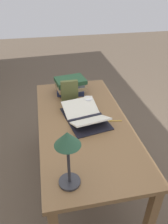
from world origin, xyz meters
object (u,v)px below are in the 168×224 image
Objects in this scene: book_stack_tall at (71,86)px; pencil at (112,121)px; open_book at (85,116)px; reading_lamp at (68,146)px; book_standing_upright at (70,92)px; coffee_mug at (88,102)px.

pencil is (-0.59, -0.27, -0.08)m from book_stack_tall.
open_book is at bearing -174.04° from book_stack_tall.
reading_lamp is 0.78m from pencil.
book_standing_upright is at bearing -8.29° from reading_lamp.
book_stack_tall is 1.19m from reading_lamp.
open_book is 0.24m from pencil.
open_book is 0.32m from book_standing_upright.
pencil is at bearing -121.43° from open_book.
open_book is 1.32× the size of reading_lamp.
coffee_mug is (0.86, -0.29, -0.25)m from reading_lamp.
pencil is (-0.37, -0.31, -0.11)m from book_standing_upright.
book_stack_tall is at bearing 21.81° from coffee_mug.
book_stack_tall is 3.21× the size of coffee_mug.
book_stack_tall is at bearing 25.00° from pencil.
book_stack_tall is 0.83× the size of reading_lamp.
coffee_mug is at bearing -19.01° from reading_lamp.
reading_lamp is (-0.94, 0.14, 0.18)m from book_standing_upright.
book_standing_upright is 0.96m from reading_lamp.
book_standing_upright is 0.19m from coffee_mug.
book_stack_tall reaches higher than open_book.
book_standing_upright reaches higher than open_book.
coffee_mug is at bearing -117.79° from book_standing_upright.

